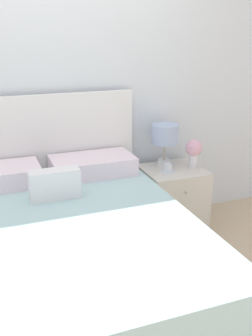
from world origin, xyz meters
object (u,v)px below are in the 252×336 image
Objects in this scene: nightstand at (172,199)px; flower_vase at (194,150)px; bed at (67,255)px; teacup at (168,169)px; table_lamp at (165,136)px.

flower_vase reaches higher than nightstand.
bed is 1.20m from teacup.
nightstand is 0.55m from table_lamp.
teacup is at bearing -171.91° from flower_vase.
nightstand is at bearing 176.95° from flower_vase.
bed is 1.37m from table_lamp.
bed is 1.47m from flower_vase.
flower_vase is 2.03× the size of teacup.
table_lamp is 0.28m from flower_vase.
flower_vase is at bearing 27.07° from bed.
nightstand is 0.32m from teacup.
nightstand is at bearing 31.36° from bed.
bed is 5.32× the size of table_lamp.
table_lamp is 1.52× the size of flower_vase.
teacup is at bearing -104.21° from table_lamp.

